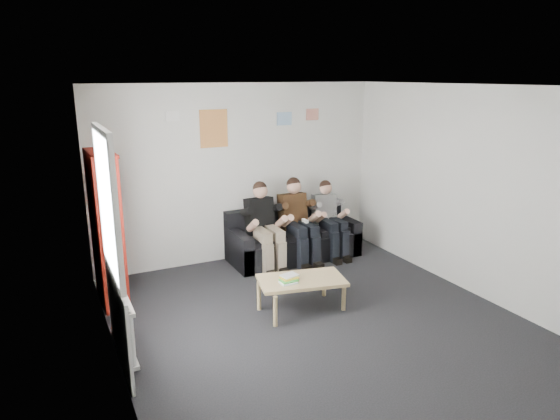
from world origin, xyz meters
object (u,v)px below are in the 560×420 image
(sofa, at_px, (293,240))
(person_middle, at_px, (299,222))
(coffee_table, at_px, (302,282))
(bookshelf, at_px, (108,228))
(person_left, at_px, (265,227))
(person_right, at_px, (330,219))

(sofa, xyz_separation_m, person_middle, (-0.00, -0.19, 0.35))
(coffee_table, height_order, person_middle, person_middle)
(bookshelf, xyz_separation_m, coffee_table, (2.04, -1.32, -0.60))
(sofa, height_order, coffee_table, sofa)
(bookshelf, relative_size, person_middle, 1.49)
(sofa, bearing_deg, person_left, -161.20)
(bookshelf, xyz_separation_m, person_left, (2.23, 0.19, -0.33))
(sofa, height_order, bookshelf, bookshelf)
(coffee_table, bearing_deg, bookshelf, 147.10)
(person_left, xyz_separation_m, person_right, (1.13, 0.00, -0.03))
(sofa, relative_size, person_middle, 1.56)
(coffee_table, height_order, person_left, person_left)
(person_right, bearing_deg, person_middle, -170.69)
(bookshelf, relative_size, person_right, 1.61)
(coffee_table, bearing_deg, person_middle, 63.19)
(coffee_table, distance_m, person_right, 2.03)
(coffee_table, distance_m, person_left, 1.55)
(bookshelf, distance_m, coffee_table, 2.50)
(person_left, xyz_separation_m, person_middle, (0.57, -0.00, 0.00))
(bookshelf, relative_size, coffee_table, 1.86)
(coffee_table, xyz_separation_m, person_left, (0.20, 1.51, 0.27))
(person_middle, distance_m, person_right, 0.57)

